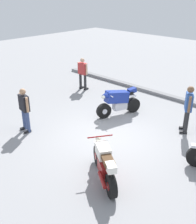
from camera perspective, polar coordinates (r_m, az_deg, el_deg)
ground_plane at (r=9.56m, az=2.27°, el=-4.91°), size 40.00×40.00×0.00m
curb_edge at (r=13.03m, az=15.82°, el=2.81°), size 14.00×0.30×0.15m
motorcycle_cream_vintage at (r=7.28m, az=1.34°, el=-10.88°), size 1.72×1.20×1.07m
motorcycle_blue_sportbike at (r=10.87m, az=4.34°, el=2.29°), size 0.93×1.90×1.14m
person_in_blue_shirt at (r=9.89m, az=18.38°, el=1.14°), size 0.49×0.61×1.71m
person_in_red_shirt at (r=13.63m, az=-3.24°, el=8.37°), size 0.63×0.33×1.61m
person_in_black_shirt at (r=9.83m, az=-15.17°, el=0.91°), size 0.63×0.36×1.60m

